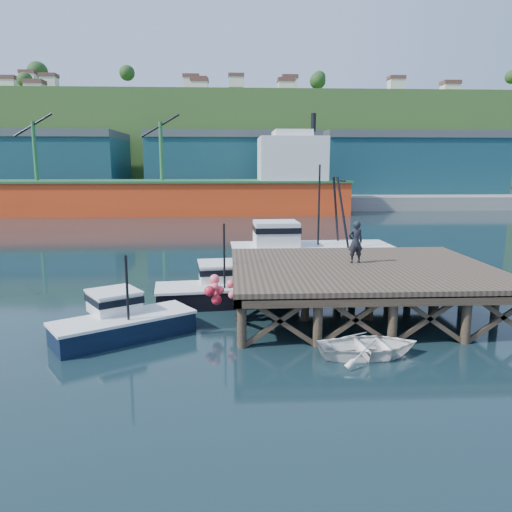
{
  "coord_description": "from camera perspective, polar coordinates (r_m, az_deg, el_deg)",
  "views": [
    {
      "loc": [
        -0.59,
        -22.47,
        6.73
      ],
      "look_at": [
        0.68,
        2.0,
        2.25
      ],
      "focal_mm": 35.0,
      "sensor_mm": 36.0,
      "label": 1
    }
  ],
  "objects": [
    {
      "name": "ground",
      "position": [
        23.47,
        -1.41,
        -6.3
      ],
      "size": [
        300.0,
        300.0,
        0.0
      ],
      "primitive_type": "plane",
      "color": "black",
      "rests_on": "ground"
    },
    {
      "name": "wharf",
      "position": [
        23.59,
        12.06,
        -1.58
      ],
      "size": [
        12.0,
        10.0,
        2.62
      ],
      "color": "brown",
      "rests_on": "ground"
    },
    {
      "name": "far_quay",
      "position": [
        92.65,
        -2.61,
        6.81
      ],
      "size": [
        160.0,
        40.0,
        2.0
      ],
      "primitive_type": "cube",
      "color": "gray",
      "rests_on": "ground"
    },
    {
      "name": "warehouse_left",
      "position": [
        94.0,
        -24.78,
        9.29
      ],
      "size": [
        32.0,
        16.0,
        9.0
      ],
      "primitive_type": "cube",
      "color": "#17434F",
      "rests_on": "far_quay"
    },
    {
      "name": "warehouse_mid",
      "position": [
        87.48,
        -2.62,
        10.21
      ],
      "size": [
        28.0,
        16.0,
        9.0
      ],
      "primitive_type": "cube",
      "color": "#17434F",
      "rests_on": "far_quay"
    },
    {
      "name": "warehouse_right",
      "position": [
        92.67,
        16.56,
        9.8
      ],
      "size": [
        30.0,
        16.0,
        9.0
      ],
      "primitive_type": "cube",
      "color": "#17434F",
      "rests_on": "far_quay"
    },
    {
      "name": "cargo_ship",
      "position": [
        70.99,
        -9.41,
        7.47
      ],
      "size": [
        55.5,
        10.0,
        13.75
      ],
      "color": "#F04116",
      "rests_on": "ground"
    },
    {
      "name": "hillside",
      "position": [
        122.55,
        -2.75,
        12.35
      ],
      "size": [
        220.0,
        50.0,
        22.0
      ],
      "primitive_type": "cube",
      "color": "#2D511E",
      "rests_on": "ground"
    },
    {
      "name": "boat_navy",
      "position": [
        20.58,
        -15.14,
        -7.08
      ],
      "size": [
        5.66,
        4.62,
        3.41
      ],
      "rotation": [
        0.0,
        0.0,
        0.57
      ],
      "color": "black",
      "rests_on": "ground"
    },
    {
      "name": "boat_black",
      "position": [
        24.74,
        -3.82,
        -3.66
      ],
      "size": [
        6.78,
        5.66,
        4.05
      ],
      "rotation": [
        0.0,
        0.0,
        0.11
      ],
      "color": "black",
      "rests_on": "ground"
    },
    {
      "name": "trawler",
      "position": [
        31.93,
        5.89,
        0.69
      ],
      "size": [
        10.23,
        4.01,
        6.76
      ],
      "rotation": [
        0.0,
        0.0,
        0.04
      ],
      "color": "#CFC586",
      "rests_on": "ground"
    },
    {
      "name": "dinghy",
      "position": [
        18.5,
        12.77,
        -9.98
      ],
      "size": [
        3.84,
        2.89,
        0.75
      ],
      "primitive_type": "imported",
      "rotation": [
        0.0,
        0.0,
        1.65
      ],
      "color": "white",
      "rests_on": "ground"
    },
    {
      "name": "dockworker",
      "position": [
        24.11,
        11.3,
        1.58
      ],
      "size": [
        0.79,
        0.58,
        2.01
      ],
      "primitive_type": "imported",
      "rotation": [
        0.0,
        0.0,
        3.29
      ],
      "color": "black",
      "rests_on": "wharf"
    }
  ]
}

